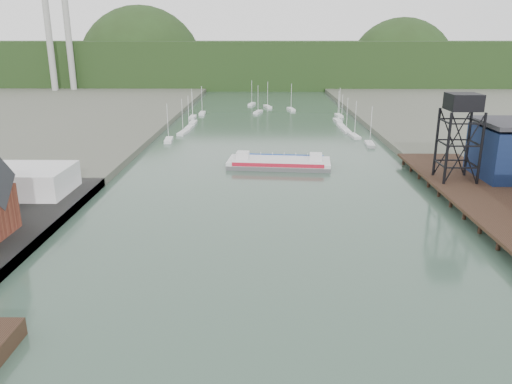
{
  "coord_description": "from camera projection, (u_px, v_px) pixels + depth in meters",
  "views": [
    {
      "loc": [
        -1.06,
        -33.1,
        27.59
      ],
      "look_at": [
        -2.19,
        43.32,
        4.0
      ],
      "focal_mm": 35.0,
      "sensor_mm": 36.0,
      "label": 1
    }
  ],
  "objects": [
    {
      "name": "east_pier",
      "position": [
        495.0,
        202.0,
        81.66
      ],
      "size": [
        14.0,
        70.0,
        2.45
      ],
      "color": "black",
      "rests_on": "ground"
    },
    {
      "name": "white_shed",
      "position": [
        17.0,
        180.0,
        87.01
      ],
      "size": [
        18.0,
        12.0,
        4.5
      ],
      "primitive_type": "cube",
      "color": "silver",
      "rests_on": "west_quay"
    },
    {
      "name": "lift_tower",
      "position": [
        463.0,
        107.0,
        90.05
      ],
      "size": [
        6.5,
        6.5,
        16.0
      ],
      "color": "black",
      "rests_on": "east_pier"
    },
    {
      "name": "marina_sailboats",
      "position": [
        267.0,
        121.0,
        171.93
      ],
      "size": [
        57.71,
        92.65,
        0.9
      ],
      "color": "silver",
      "rests_on": "ground"
    },
    {
      "name": "smokestacks",
      "position": [
        59.0,
        33.0,
        254.54
      ],
      "size": [
        11.2,
        8.2,
        60.0
      ],
      "color": "#A2A29D",
      "rests_on": "ground"
    },
    {
      "name": "distant_hills",
      "position": [
        259.0,
        66.0,
        324.66
      ],
      "size": [
        500.0,
        120.0,
        80.0
      ],
      "color": "#203316",
      "rests_on": "ground"
    },
    {
      "name": "chain_ferry",
      "position": [
        279.0,
        163.0,
        111.68
      ],
      "size": [
        23.41,
        11.1,
        3.27
      ],
      "rotation": [
        0.0,
        0.0,
        -0.09
      ],
      "color": "#525255",
      "rests_on": "ground"
    }
  ]
}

